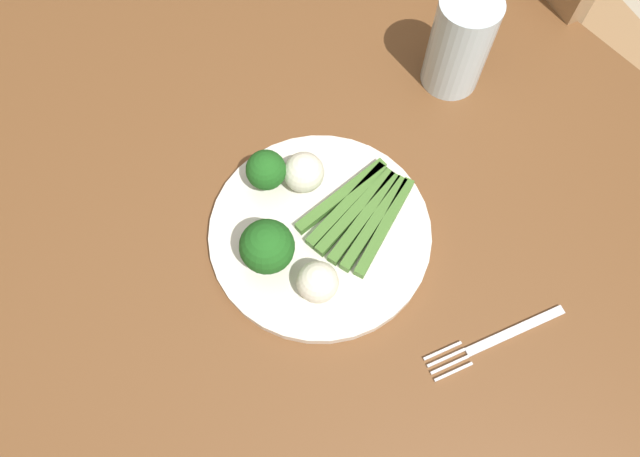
# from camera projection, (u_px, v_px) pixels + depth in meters

# --- Properties ---
(ground_plane) EXTENTS (6.00, 6.00, 0.02)m
(ground_plane) POSITION_uv_depth(u_px,v_px,m) (324.00, 371.00, 1.35)
(ground_plane) COLOR #B7A88E
(dining_table) EXTENTS (1.33, 0.98, 0.75)m
(dining_table) POSITION_uv_depth(u_px,v_px,m) (326.00, 284.00, 0.74)
(dining_table) COLOR brown
(dining_table) RESTS_ON ground_plane
(chair) EXTENTS (0.48, 0.48, 0.87)m
(chair) POSITION_uv_depth(u_px,v_px,m) (507.00, 31.00, 1.11)
(chair) COLOR #9E754C
(chair) RESTS_ON ground_plane
(plate) EXTENTS (0.25, 0.25, 0.01)m
(plate) POSITION_uv_depth(u_px,v_px,m) (320.00, 233.00, 0.66)
(plate) COLOR silver
(plate) RESTS_ON dining_table
(asparagus_bundle) EXTENTS (0.10, 0.14, 0.01)m
(asparagus_bundle) POSITION_uv_depth(u_px,v_px,m) (361.00, 213.00, 0.65)
(asparagus_bundle) COLOR #47752D
(asparagus_bundle) RESTS_ON plate
(broccoli_right) EXTENTS (0.06, 0.06, 0.07)m
(broccoli_right) POSITION_uv_depth(u_px,v_px,m) (267.00, 247.00, 0.60)
(broccoli_right) COLOR #4C7F2B
(broccoli_right) RESTS_ON plate
(broccoli_left) EXTENTS (0.05, 0.05, 0.06)m
(broccoli_left) POSITION_uv_depth(u_px,v_px,m) (264.00, 172.00, 0.64)
(broccoli_left) COLOR #4C7F2B
(broccoli_left) RESTS_ON plate
(cauliflower_front_left) EXTENTS (0.05, 0.05, 0.05)m
(cauliflower_front_left) POSITION_uv_depth(u_px,v_px,m) (304.00, 172.00, 0.65)
(cauliflower_front_left) COLOR silver
(cauliflower_front_left) RESTS_ON plate
(cauliflower_front) EXTENTS (0.05, 0.05, 0.05)m
(cauliflower_front) POSITION_uv_depth(u_px,v_px,m) (318.00, 282.00, 0.60)
(cauliflower_front) COLOR silver
(cauliflower_front) RESTS_ON plate
(fork) EXTENTS (0.06, 0.16, 0.00)m
(fork) POSITION_uv_depth(u_px,v_px,m) (495.00, 340.00, 0.61)
(fork) COLOR silver
(fork) RESTS_ON dining_table
(water_glass) EXTENTS (0.07, 0.07, 0.13)m
(water_glass) POSITION_uv_depth(u_px,v_px,m) (460.00, 44.00, 0.69)
(water_glass) COLOR silver
(water_glass) RESTS_ON dining_table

